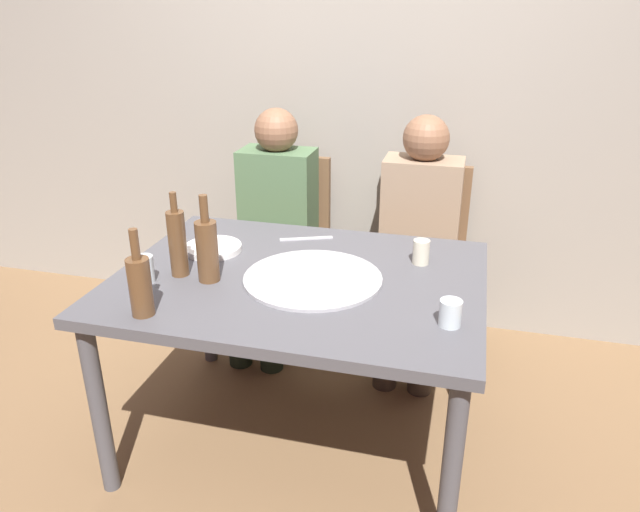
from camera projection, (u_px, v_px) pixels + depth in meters
ground_plane at (302, 436)px, 2.42m from camera, size 8.00×8.00×0.00m
back_wall at (364, 74)px, 2.93m from camera, size 6.00×0.10×2.60m
dining_table at (299, 295)px, 2.17m from camera, size 1.31×0.99×0.72m
pizza_tray at (313, 278)px, 2.10m from camera, size 0.49×0.49×0.01m
wine_bottle at (207, 249)px, 2.06m from camera, size 0.08×0.08×0.31m
beer_bottle at (177, 242)px, 2.10m from camera, size 0.06×0.06×0.31m
water_bottle at (140, 284)px, 1.83m from camera, size 0.07×0.07×0.29m
tumbler_near at (421, 252)px, 2.22m from camera, size 0.06×0.06×0.09m
tumbler_far at (145, 269)px, 2.07m from camera, size 0.07×0.07×0.10m
wine_glass at (450, 313)px, 1.79m from camera, size 0.07×0.07×0.08m
plate_stack at (213, 248)px, 2.34m from camera, size 0.22×0.22×0.02m
table_knife at (306, 239)px, 2.46m from camera, size 0.21×0.10×0.01m
chair_left at (283, 234)px, 3.10m from camera, size 0.44×0.44×0.90m
chair_right at (419, 247)px, 2.93m from camera, size 0.44×0.44×0.90m
guest_in_sweater at (273, 220)px, 2.91m from camera, size 0.36×0.56×1.17m
guest_in_beanie at (418, 233)px, 2.75m from camera, size 0.36×0.56×1.17m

